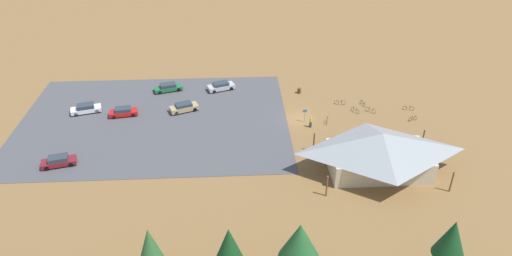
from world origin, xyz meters
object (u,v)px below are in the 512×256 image
bicycle_white_edge_south (327,121)px  bicycle_green_near_sign (363,103)px  pine_far_west (452,238)px  car_silver_back_corner (221,86)px  pine_far_east (229,251)px  car_white_second_row (86,108)px  bike_pavilion (380,150)px  bicycle_black_mid_cluster (413,119)px  pine_mideast (300,242)px  pine_center (150,250)px  car_green_front_row (168,87)px  car_maroon_near_entry (59,161)px  car_red_far_end (123,112)px  visitor_crossing_yard (311,122)px  trash_bin (299,91)px  car_tan_aisle_side (184,107)px  bicycle_teal_edge_north (355,110)px  bicycle_red_yard_right (408,108)px  bicycle_orange_yard_left (371,110)px  lot_sign (305,114)px  bicycle_blue_by_bin (340,102)px

bicycle_white_edge_south → bicycle_green_near_sign: (-6.82, -5.38, -0.05)m
pine_far_west → car_silver_back_corner: (21.98, -41.74, -3.90)m
pine_far_east → car_white_second_row: bearing=-57.6°
bike_pavilion → bicycle_black_mid_cluster: bearing=-125.9°
pine_mideast → pine_center: size_ratio=0.93×
pine_mideast → car_silver_back_corner: pine_mideast is taller
car_green_front_row → car_maroon_near_entry: car_maroon_near_entry is taller
car_red_far_end → car_maroon_near_entry: car_maroon_near_entry is taller
car_maroon_near_entry → visitor_crossing_yard: (-34.36, -8.00, 0.20)m
car_white_second_row → visitor_crossing_yard: size_ratio=2.77×
pine_far_west → pine_center: (27.90, -0.29, -0.20)m
trash_bin → car_tan_aisle_side: size_ratio=0.19×
bicycle_teal_edge_north → car_maroon_near_entry: (42.08, 12.12, 0.37)m
bicycle_black_mid_cluster → car_silver_back_corner: (29.24, -12.16, 0.38)m
pine_far_east → bicycle_white_edge_south: size_ratio=4.05×
bicycle_red_yard_right → bicycle_black_mid_cluster: bearing=82.6°
pine_mideast → bicycle_white_edge_south: bearing=-105.9°
car_tan_aisle_side → pine_center: bearing=89.7°
bicycle_teal_edge_north → bicycle_black_mid_cluster: size_ratio=0.94×
bicycle_orange_yard_left → pine_center: bearing=47.6°
pine_center → visitor_crossing_yard: 34.41m
pine_far_west → visitor_crossing_yard: (8.59, -28.56, -3.71)m
car_red_far_end → car_white_second_row: bearing=-12.7°
bicycle_teal_edge_north → lot_sign: bearing=16.6°
trash_bin → bicycle_red_yard_right: (-16.47, 6.93, -0.09)m
car_tan_aisle_side → car_red_far_end: bearing=5.8°
trash_bin → visitor_crossing_yard: bearing=90.9°
bicycle_black_mid_cluster → car_maroon_near_entry: bearing=10.2°
pine_center → car_green_front_row: size_ratio=1.39×
bicycle_green_near_sign → bicycle_black_mid_cluster: bearing=139.3°
bike_pavilion → trash_bin: bike_pavilion is taller
bicycle_teal_edge_north → bicycle_blue_by_bin: 3.28m
pine_far_east → car_maroon_near_entry: size_ratio=1.52×
bicycle_black_mid_cluster → car_green_front_row: 40.14m
pine_mideast → visitor_crossing_yard: (-5.56, -27.91, -3.42)m
pine_center → bicycle_green_near_sign: size_ratio=4.14×
pine_mideast → bicycle_white_edge_south: (-8.26, -28.98, -3.95)m
lot_sign → bicycle_blue_by_bin: 8.40m
bike_pavilion → visitor_crossing_yard: bearing=-58.3°
trash_bin → car_green_front_row: bearing=-5.1°
pine_mideast → car_maroon_near_entry: pine_mideast is taller
pine_far_west → bicycle_green_near_sign: 35.30m
bicycle_teal_edge_north → bicycle_black_mid_cluster: bearing=159.1°
car_red_far_end → bicycle_red_yard_right: bearing=179.2°
pine_far_west → bicycle_red_yard_right: 34.08m
bicycle_white_edge_south → car_white_second_row: size_ratio=0.36×
lot_sign → bicycle_teal_edge_north: (-8.38, -2.50, -1.05)m
pine_far_east → car_tan_aisle_side: size_ratio=1.49×
pine_center → bicycle_red_yard_right: pine_center is taller
car_green_front_row → car_red_far_end: car_red_far_end is taller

